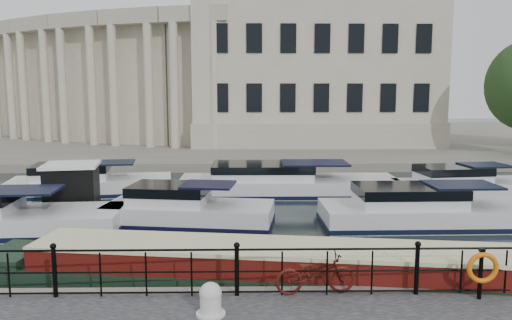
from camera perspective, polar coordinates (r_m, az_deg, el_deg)
The scene contains 10 objects.
ground_plane at distance 13.78m, azimuth -1.98°, elevation -13.63°, with size 160.00×160.00×0.00m, color black.
far_bank at distance 52.04m, azimuth -1.29°, elevation 2.60°, with size 120.00×42.00×0.55m, color #6B665B.
railing at distance 11.25m, azimuth -2.20°, elevation -12.14°, with size 24.14×0.14×1.22m.
civic_building at distance 47.58m, azimuth -2.56°, elevation 10.25°, with size 53.55×31.84×16.85m.
bicycle at distance 11.47m, azimuth 6.80°, elevation -12.72°, with size 0.63×1.81×0.95m, color #41110B.
mooring_bollard at distance 10.50m, azimuth -5.22°, elevation -15.61°, with size 0.60×0.60×0.68m.
life_ring_post at distance 12.02m, azimuth 24.45°, elevation -11.23°, with size 0.69×0.19×1.13m.
narrowboat at distance 13.03m, azimuth 1.87°, elevation -13.20°, with size 15.53×4.10×1.56m.
harbour_hut at distance 21.94m, azimuth -20.25°, elevation -3.38°, with size 3.30×2.90×2.18m.
cabin_cruisers at distance 21.73m, azimuth -1.95°, elevation -4.58°, with size 28.25×10.51×1.99m.
Camera 1 is at (0.23, -12.82, 5.05)m, focal length 35.00 mm.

